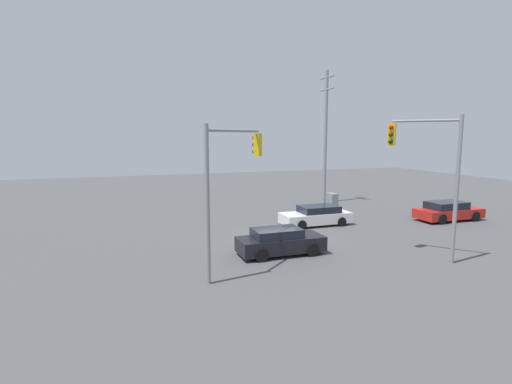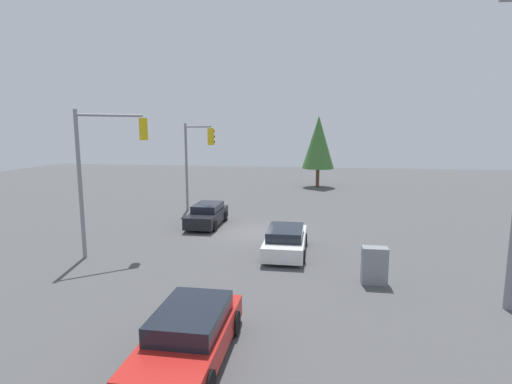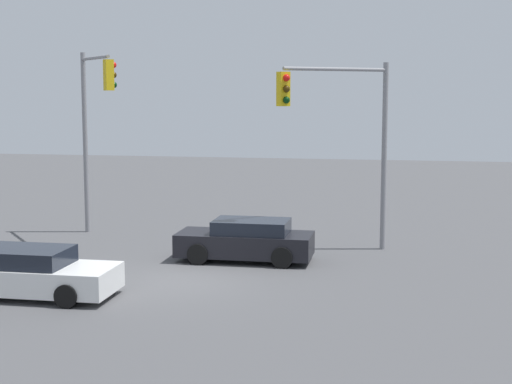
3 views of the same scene
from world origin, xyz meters
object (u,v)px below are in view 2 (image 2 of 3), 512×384
sedan_red (189,335)px  electrical_cabinet (374,265)px  sedan_dark (207,215)px  traffic_signal_cross (105,158)px  traffic_signal_main (196,152)px  sedan_white (286,240)px

sedan_red → electrical_cabinet: bearing=-132.0°
sedan_dark → electrical_cabinet: bearing=137.7°
sedan_dark → traffic_signal_cross: traffic_signal_cross is taller
traffic_signal_main → sedan_dark: bearing=-13.5°
sedan_white → traffic_signal_main: traffic_signal_main is taller
sedan_red → traffic_signal_main: size_ratio=0.74×
sedan_white → electrical_cabinet: electrical_cabinet is taller
sedan_red → traffic_signal_cross: (6.54, -7.90, 3.92)m
sedan_red → sedan_dark: sedan_dark is taller
sedan_white → sedan_dark: bearing=137.5°
traffic_signal_main → electrical_cabinet: size_ratio=4.37×
sedan_dark → sedan_white: 7.13m
sedan_red → electrical_cabinet: electrical_cabinet is taller
sedan_white → electrical_cabinet: size_ratio=3.19×
sedan_red → sedan_white: 9.49m
sedan_dark → traffic_signal_main: bearing=-62.0°
sedan_white → traffic_signal_main: size_ratio=0.73×
sedan_red → traffic_signal_cross: bearing=-50.4°
sedan_dark → electrical_cabinet: (-8.95, 8.13, 0.07)m
sedan_dark → electrical_cabinet: 12.09m
sedan_white → electrical_cabinet: 4.96m
sedan_red → traffic_signal_main: bearing=-73.4°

